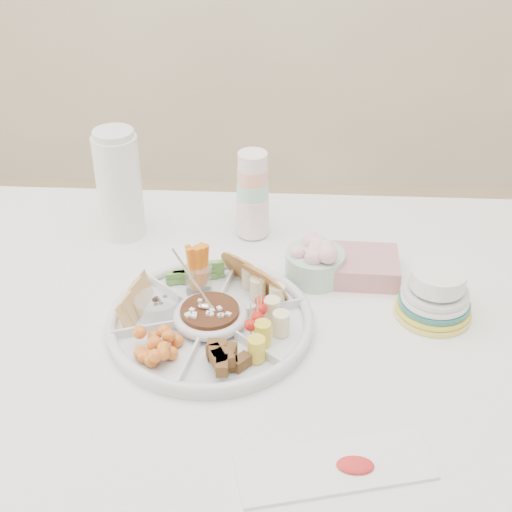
# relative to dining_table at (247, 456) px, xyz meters

# --- Properties ---
(dining_table) EXTENTS (1.52, 1.02, 0.76)m
(dining_table) POSITION_rel_dining_table_xyz_m (0.00, 0.00, 0.00)
(dining_table) COLOR white
(dining_table) RESTS_ON floor
(party_tray) EXTENTS (0.48, 0.48, 0.04)m
(party_tray) POSITION_rel_dining_table_xyz_m (-0.06, -0.03, 0.40)
(party_tray) COLOR silver
(party_tray) RESTS_ON dining_table
(bean_dip) EXTENTS (0.14, 0.14, 0.04)m
(bean_dip) POSITION_rel_dining_table_xyz_m (-0.06, -0.03, 0.41)
(bean_dip) COLOR #451F14
(bean_dip) RESTS_ON party_tray
(tortillas) EXTENTS (0.14, 0.14, 0.07)m
(tortillas) POSITION_rel_dining_table_xyz_m (0.02, 0.07, 0.42)
(tortillas) COLOR olive
(tortillas) RESTS_ON party_tray
(carrot_cucumber) EXTENTS (0.13, 0.13, 0.10)m
(carrot_cucumber) POSITION_rel_dining_table_xyz_m (-0.11, 0.10, 0.44)
(carrot_cucumber) COLOR orange
(carrot_cucumber) RESTS_ON party_tray
(pita_raisins) EXTENTS (0.14, 0.14, 0.06)m
(pita_raisins) POSITION_rel_dining_table_xyz_m (-0.19, 0.00, 0.42)
(pita_raisins) COLOR #DBAC77
(pita_raisins) RESTS_ON party_tray
(cherries) EXTENTS (0.14, 0.14, 0.04)m
(cherries) POSITION_rel_dining_table_xyz_m (-0.15, -0.12, 0.42)
(cherries) COLOR orange
(cherries) RESTS_ON party_tray
(granola_chunks) EXTENTS (0.12, 0.12, 0.04)m
(granola_chunks) POSITION_rel_dining_table_xyz_m (-0.02, -0.15, 0.42)
(granola_chunks) COLOR brown
(granola_chunks) RESTS_ON party_tray
(banana_tomato) EXTENTS (0.13, 0.13, 0.08)m
(banana_tomato) POSITION_rel_dining_table_xyz_m (0.06, -0.05, 0.44)
(banana_tomato) COLOR #DAD278
(banana_tomato) RESTS_ON party_tray
(cup_stack) EXTENTS (0.08, 0.08, 0.20)m
(cup_stack) POSITION_rel_dining_table_xyz_m (-0.00, 0.32, 0.48)
(cup_stack) COLOR #B2BAB1
(cup_stack) RESTS_ON dining_table
(thermos) EXTENTS (0.12, 0.12, 0.25)m
(thermos) POSITION_rel_dining_table_xyz_m (-0.30, 0.30, 0.51)
(thermos) COLOR white
(thermos) RESTS_ON dining_table
(flower_bowl) EXTENTS (0.15, 0.15, 0.09)m
(flower_bowl) POSITION_rel_dining_table_xyz_m (0.13, 0.15, 0.42)
(flower_bowl) COLOR #B2CFC1
(flower_bowl) RESTS_ON dining_table
(napkin_stack) EXTENTS (0.14, 0.13, 0.05)m
(napkin_stack) POSITION_rel_dining_table_xyz_m (0.23, 0.16, 0.40)
(napkin_stack) COLOR #C07E86
(napkin_stack) RESTS_ON dining_table
(plate_stack) EXTENTS (0.18, 0.18, 0.09)m
(plate_stack) POSITION_rel_dining_table_xyz_m (0.36, 0.04, 0.43)
(plate_stack) COLOR #FDE95B
(plate_stack) RESTS_ON dining_table
(placemat) EXTENTS (0.31, 0.17, 0.01)m
(placemat) POSITION_rel_dining_table_xyz_m (0.16, -0.34, 0.38)
(placemat) COLOR silver
(placemat) RESTS_ON dining_table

